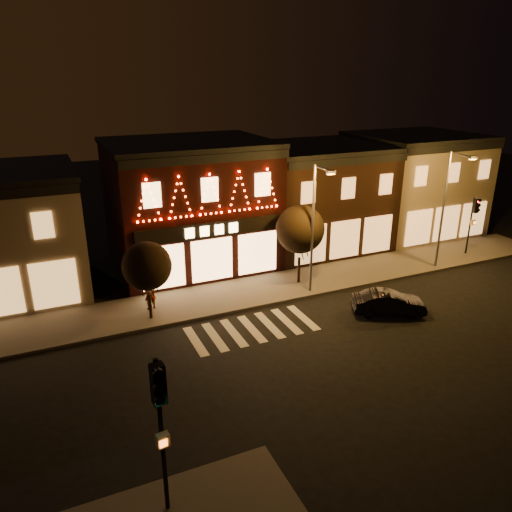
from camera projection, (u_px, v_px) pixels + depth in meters
ground at (288, 369)px, 21.69m from camera, size 120.00×120.00×0.00m
sidewalk_far at (256, 291)px, 29.26m from camera, size 44.00×4.00×0.15m
building_pulp at (191, 204)px, 32.15m from camera, size 10.20×8.34×8.30m
building_right_a at (316, 196)px, 35.94m from camera, size 9.20×8.28×7.50m
building_right_b at (413, 183)px, 39.32m from camera, size 9.20×8.28×7.80m
traffic_signal_near at (160, 410)px, 13.23m from camera, size 0.39×0.54×5.15m
traffic_signal_far at (474, 214)px, 33.98m from camera, size 0.37×0.47×4.09m
streetlamp_mid at (315, 220)px, 27.41m from camera, size 0.48×1.71×7.47m
streetlamp_right at (447, 202)px, 31.08m from camera, size 0.59×1.74×7.56m
tree_left at (147, 266)px, 24.86m from camera, size 2.52×2.52×4.21m
tree_right at (300, 229)px, 29.14m from camera, size 2.91×2.91×4.86m
dark_sedan at (388, 303)px, 26.47m from camera, size 4.09×2.81×1.28m
pedestrian at (150, 294)px, 26.60m from camera, size 0.72×0.54×1.80m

